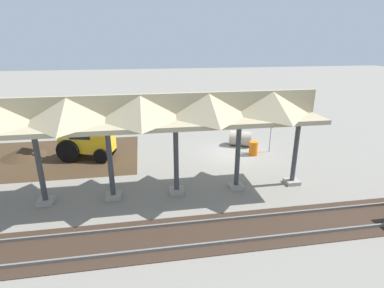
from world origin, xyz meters
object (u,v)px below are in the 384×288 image
object	(u,v)px
backhoe	(85,139)
traffic_barrel	(253,148)
concrete_pipe	(241,138)
stop_sign	(271,127)

from	to	relation	value
backhoe	traffic_barrel	xyz separation A→B (m)	(-10.58, 1.21, -0.82)
concrete_pipe	backhoe	bearing A→B (deg)	3.68
concrete_pipe	stop_sign	bearing A→B (deg)	134.55
concrete_pipe	traffic_barrel	distance (m)	1.90
backhoe	concrete_pipe	size ratio (longest dim) A/B	2.90
backhoe	traffic_barrel	distance (m)	10.68
stop_sign	concrete_pipe	world-z (taller)	stop_sign
stop_sign	traffic_barrel	size ratio (longest dim) A/B	2.69
stop_sign	concrete_pipe	distance (m)	2.47
backhoe	traffic_barrel	world-z (taller)	backhoe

